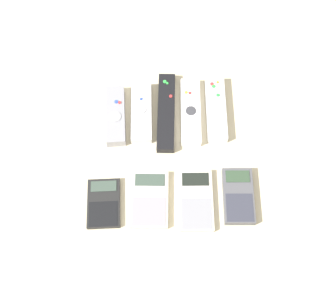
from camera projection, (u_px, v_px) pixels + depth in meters
ground_plane at (169, 163)px, 1.09m from camera, size 3.00×3.00×0.00m
remote_0 at (116, 116)px, 1.13m from camera, size 0.05×0.15×0.03m
remote_1 at (141, 113)px, 1.14m from camera, size 0.05×0.16×0.02m
remote_2 at (166, 112)px, 1.14m from camera, size 0.05×0.21×0.02m
remote_3 at (191, 112)px, 1.14m from camera, size 0.06×0.18×0.02m
remote_4 at (216, 109)px, 1.14m from camera, size 0.05×0.17×0.02m
calculator_0 at (104, 203)px, 1.04m from camera, size 0.07×0.11×0.01m
calculator_1 at (149, 199)px, 1.04m from camera, size 0.09×0.13×0.02m
calculator_2 at (196, 200)px, 1.04m from camera, size 0.08×0.14×0.02m
calculator_3 at (238, 196)px, 1.04m from camera, size 0.07×0.13×0.02m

